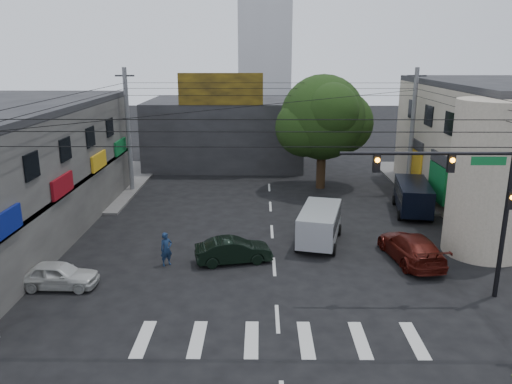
{
  "coord_description": "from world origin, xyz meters",
  "views": [
    {
      "loc": [
        -0.68,
        -20.73,
        10.2
      ],
      "look_at": [
        -0.92,
        4.0,
        3.28
      ],
      "focal_mm": 35.0,
      "sensor_mm": 36.0,
      "label": 1
    }
  ],
  "objects_px": {
    "street_tree": "(323,118)",
    "maroon_sedan": "(411,248)",
    "silver_minivan": "(319,226)",
    "traffic_officer": "(166,249)",
    "white_compact": "(58,275)",
    "navy_van": "(413,198)",
    "utility_pole_far_left": "(128,131)",
    "traffic_gantry": "(469,189)",
    "dark_sedan": "(233,250)",
    "utility_pole_far_right": "(412,131)"
  },
  "relations": [
    {
      "from": "street_tree",
      "to": "dark_sedan",
      "type": "distance_m",
      "value": 16.39
    },
    {
      "from": "traffic_gantry",
      "to": "maroon_sedan",
      "type": "height_order",
      "value": "traffic_gantry"
    },
    {
      "from": "traffic_gantry",
      "to": "traffic_officer",
      "type": "bearing_deg",
      "value": 166.49
    },
    {
      "from": "utility_pole_far_left",
      "to": "maroon_sedan",
      "type": "bearing_deg",
      "value": -37.15
    },
    {
      "from": "street_tree",
      "to": "dark_sedan",
      "type": "xyz_separation_m",
      "value": [
        -6.03,
        -14.45,
        -4.84
      ]
    },
    {
      "from": "utility_pole_far_right",
      "to": "maroon_sedan",
      "type": "height_order",
      "value": "utility_pole_far_right"
    },
    {
      "from": "traffic_gantry",
      "to": "white_compact",
      "type": "height_order",
      "value": "traffic_gantry"
    },
    {
      "from": "utility_pole_far_right",
      "to": "utility_pole_far_left",
      "type": "bearing_deg",
      "value": 180.0
    },
    {
      "from": "traffic_officer",
      "to": "navy_van",
      "type": "bearing_deg",
      "value": -5.07
    },
    {
      "from": "traffic_gantry",
      "to": "utility_pole_far_right",
      "type": "bearing_deg",
      "value": 81.06
    },
    {
      "from": "navy_van",
      "to": "utility_pole_far_right",
      "type": "bearing_deg",
      "value": -3.42
    },
    {
      "from": "silver_minivan",
      "to": "maroon_sedan",
      "type": "bearing_deg",
      "value": -105.31
    },
    {
      "from": "utility_pole_far_right",
      "to": "traffic_officer",
      "type": "height_order",
      "value": "utility_pole_far_right"
    },
    {
      "from": "silver_minivan",
      "to": "dark_sedan",
      "type": "bearing_deg",
      "value": 133.88
    },
    {
      "from": "silver_minivan",
      "to": "traffic_officer",
      "type": "bearing_deg",
      "value": 124.95
    },
    {
      "from": "street_tree",
      "to": "maroon_sedan",
      "type": "distance_m",
      "value": 15.26
    },
    {
      "from": "dark_sedan",
      "to": "traffic_officer",
      "type": "height_order",
      "value": "traffic_officer"
    },
    {
      "from": "street_tree",
      "to": "white_compact",
      "type": "height_order",
      "value": "street_tree"
    },
    {
      "from": "navy_van",
      "to": "traffic_officer",
      "type": "distance_m",
      "value": 16.96
    },
    {
      "from": "traffic_officer",
      "to": "traffic_gantry",
      "type": "bearing_deg",
      "value": -48.89
    },
    {
      "from": "utility_pole_far_left",
      "to": "navy_van",
      "type": "height_order",
      "value": "utility_pole_far_left"
    },
    {
      "from": "traffic_gantry",
      "to": "dark_sedan",
      "type": "distance_m",
      "value": 11.29
    },
    {
      "from": "utility_pole_far_right",
      "to": "street_tree",
      "type": "bearing_deg",
      "value": 171.25
    },
    {
      "from": "street_tree",
      "to": "utility_pole_far_left",
      "type": "distance_m",
      "value": 14.56
    },
    {
      "from": "utility_pole_far_right",
      "to": "silver_minivan",
      "type": "bearing_deg",
      "value": -126.34
    },
    {
      "from": "utility_pole_far_left",
      "to": "traffic_officer",
      "type": "distance_m",
      "value": 15.25
    },
    {
      "from": "traffic_gantry",
      "to": "utility_pole_far_left",
      "type": "distance_m",
      "value": 25.0
    },
    {
      "from": "dark_sedan",
      "to": "navy_van",
      "type": "distance_m",
      "value": 13.98
    },
    {
      "from": "traffic_gantry",
      "to": "white_compact",
      "type": "bearing_deg",
      "value": 177.81
    },
    {
      "from": "street_tree",
      "to": "navy_van",
      "type": "bearing_deg",
      "value": -49.81
    },
    {
      "from": "navy_van",
      "to": "street_tree",
      "type": "bearing_deg",
      "value": 49.46
    },
    {
      "from": "dark_sedan",
      "to": "maroon_sedan",
      "type": "bearing_deg",
      "value": -100.96
    },
    {
      "from": "white_compact",
      "to": "navy_van",
      "type": "bearing_deg",
      "value": -58.63
    },
    {
      "from": "dark_sedan",
      "to": "utility_pole_far_left",
      "type": "bearing_deg",
      "value": 19.62
    },
    {
      "from": "traffic_gantry",
      "to": "navy_van",
      "type": "height_order",
      "value": "traffic_gantry"
    },
    {
      "from": "maroon_sedan",
      "to": "traffic_gantry",
      "type": "bearing_deg",
      "value": 95.24
    },
    {
      "from": "traffic_gantry",
      "to": "dark_sedan",
      "type": "height_order",
      "value": "traffic_gantry"
    },
    {
      "from": "dark_sedan",
      "to": "navy_van",
      "type": "height_order",
      "value": "navy_van"
    },
    {
      "from": "silver_minivan",
      "to": "traffic_officer",
      "type": "xyz_separation_m",
      "value": [
        -7.9,
        -3.06,
        -0.14
      ]
    },
    {
      "from": "traffic_gantry",
      "to": "utility_pole_far_right",
      "type": "distance_m",
      "value": 17.21
    },
    {
      "from": "utility_pole_far_right",
      "to": "maroon_sedan",
      "type": "xyz_separation_m",
      "value": [
        -3.58,
        -13.2,
        -3.88
      ]
    },
    {
      "from": "utility_pole_far_left",
      "to": "traffic_officer",
      "type": "xyz_separation_m",
      "value": [
        5.17,
        -13.84,
        -3.75
      ]
    },
    {
      "from": "navy_van",
      "to": "traffic_officer",
      "type": "relative_size",
      "value": 3.14
    },
    {
      "from": "street_tree",
      "to": "traffic_gantry",
      "type": "height_order",
      "value": "street_tree"
    },
    {
      "from": "dark_sedan",
      "to": "traffic_gantry",
      "type": "bearing_deg",
      "value": -122.39
    },
    {
      "from": "street_tree",
      "to": "utility_pole_far_right",
      "type": "distance_m",
      "value": 6.63
    },
    {
      "from": "silver_minivan",
      "to": "navy_van",
      "type": "bearing_deg",
      "value": -37.05
    },
    {
      "from": "utility_pole_far_left",
      "to": "white_compact",
      "type": "height_order",
      "value": "utility_pole_far_left"
    },
    {
      "from": "utility_pole_far_left",
      "to": "maroon_sedan",
      "type": "relative_size",
      "value": 1.77
    },
    {
      "from": "utility_pole_far_left",
      "to": "street_tree",
      "type": "bearing_deg",
      "value": 3.95
    }
  ]
}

